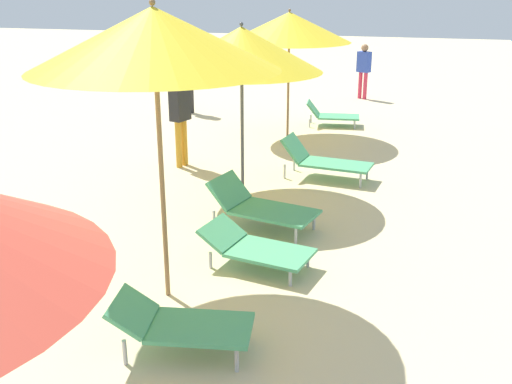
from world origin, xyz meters
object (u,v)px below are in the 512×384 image
Objects in this scene: person_walking_near at (187,70)px; person_walking_mid at (364,66)px; umbrella_farthest at (289,27)px; lounger_fourth_shoreside at (324,160)px; lounger_farthest_shoreside at (331,115)px; lounger_fourth_inland at (261,206)px; person_walking_far at (180,109)px; lounger_third_inland at (180,324)px; umbrella_third at (154,39)px; lounger_third_shoreside at (256,247)px; umbrella_fourth at (242,49)px.

person_walking_near reaches higher than person_walking_mid.
umbrella_farthest reaches higher than person_walking_mid.
lounger_fourth_shoreside reaches higher than lounger_farthest_shoreside.
lounger_fourth_shoreside reaches higher than lounger_fourth_inland.
umbrella_farthest is 1.55× the size of person_walking_far.
lounger_third_inland is 0.87× the size of person_walking_mid.
lounger_fourth_shoreside is 1.01× the size of person_walking_mid.
person_walking_mid is (0.23, 10.01, 0.60)m from lounger_fourth_inland.
person_walking_near is (-3.90, 9.81, 0.80)m from lounger_third_inland.
lounger_fourth_inland is 0.58× the size of umbrella_farthest.
person_walking_near is 4.72m from person_walking_far.
umbrella_third is 1.96× the size of lounger_fourth_shoreside.
umbrella_third is 2.62m from lounger_third_inland.
lounger_farthest_shoreside is at bearing 102.78° from lounger_third_shoreside.
umbrella_third is 1.98× the size of person_walking_mid.
umbrella_fourth reaches higher than lounger_third_shoreside.
lounger_fourth_inland reaches higher than lounger_third_shoreside.
lounger_fourth_shoreside reaches higher than lounger_third_shoreside.
umbrella_fourth is 2.47m from lounger_fourth_shoreside.
umbrella_fourth is at bearing 120.81° from lounger_third_shoreside.
person_walking_far is at bearing 21.54° from person_walking_near.
person_walking_mid is (1.04, 4.95, -1.38)m from umbrella_farthest.
lounger_farthest_shoreside is at bearing 103.93° from lounger_fourth_shoreside.
person_walking_near reaches higher than lounger_third_inland.
umbrella_farthest reaches higher than person_walking_far.
lounger_farthest_shoreside is at bearing 83.65° from umbrella_fourth.
lounger_fourth_inland is 6.36m from lounger_farthest_shoreside.
umbrella_farthest reaches higher than lounger_fourth_shoreside.
lounger_fourth_inland is at bearing 81.70° from lounger_third_inland.
lounger_fourth_shoreside is 0.58× the size of umbrella_farthest.
umbrella_farthest is (-0.81, 5.06, 1.98)m from lounger_fourth_inland.
lounger_fourth_inland is at bearing -96.87° from lounger_farthest_shoreside.
lounger_third_shoreside is at bearing -64.95° from lounger_fourth_inland.
person_walking_far is at bearing 144.32° from lounger_fourth_inland.
lounger_third_inland is at bearing -83.63° from umbrella_farthest.
person_walking_near is 5.15m from person_walking_mid.
umbrella_fourth reaches higher than lounger_third_inland.
umbrella_farthest is (-0.90, 8.05, 2.01)m from lounger_third_inland.
person_walking_far reaches higher than person_walking_mid.
lounger_fourth_shoreside is 4.01m from lounger_farthest_shoreside.
umbrella_fourth is at bearing 93.26° from umbrella_third.
lounger_third_inland is 4.73m from umbrella_fourth.
person_walking_mid is at bearing 98.04° from lounger_fourth_shoreside.
umbrella_third is 5.10m from lounger_fourth_shoreside.
person_walking_far reaches higher than lounger_fourth_inland.
umbrella_third reaches higher than umbrella_farthest.
person_walking_far is (-2.07, -3.96, 0.79)m from lounger_farthest_shoreside.
lounger_third_shoreside is at bearing -152.97° from person_walking_mid.
lounger_third_shoreside is 8.99m from person_walking_near.
person_walking_far is at bearing 102.62° from lounger_third_inland.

